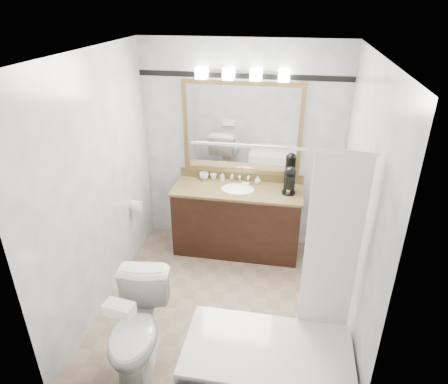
# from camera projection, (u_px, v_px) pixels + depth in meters

# --- Properties ---
(room) EXTENTS (2.42, 2.62, 2.52)m
(room) POSITION_uv_depth(u_px,v_px,m) (222.00, 197.00, 3.62)
(room) COLOR gray
(room) RESTS_ON ground
(vanity) EXTENTS (1.53, 0.58, 0.97)m
(vanity) POSITION_uv_depth(u_px,v_px,m) (237.00, 219.00, 4.88)
(vanity) COLOR black
(vanity) RESTS_ON ground
(mirror) EXTENTS (1.40, 0.04, 1.10)m
(mirror) POSITION_uv_depth(u_px,v_px,m) (242.00, 129.00, 4.64)
(mirror) COLOR olive
(mirror) RESTS_ON room
(vanity_light_bar) EXTENTS (1.02, 0.14, 0.12)m
(vanity_light_bar) POSITION_uv_depth(u_px,v_px,m) (242.00, 74.00, 4.31)
(vanity_light_bar) COLOR silver
(vanity_light_bar) RESTS_ON room
(accent_stripe) EXTENTS (2.40, 0.01, 0.06)m
(accent_stripe) POSITION_uv_depth(u_px,v_px,m) (243.00, 76.00, 4.39)
(accent_stripe) COLOR black
(accent_stripe) RESTS_ON room
(bathtub) EXTENTS (1.30, 0.75, 1.96)m
(bathtub) POSITION_uv_depth(u_px,v_px,m) (270.00, 362.00, 3.17)
(bathtub) COLOR white
(bathtub) RESTS_ON ground
(tp_roll) EXTENTS (0.11, 0.12, 0.12)m
(tp_roll) POSITION_uv_depth(u_px,v_px,m) (136.00, 206.00, 4.63)
(tp_roll) COLOR white
(tp_roll) RESTS_ON room
(toilet) EXTENTS (0.54, 0.84, 0.81)m
(toilet) POSITION_uv_depth(u_px,v_px,m) (138.00, 330.00, 3.32)
(toilet) COLOR white
(toilet) RESTS_ON ground
(tissue_box) EXTENTS (0.23, 0.15, 0.09)m
(tissue_box) POSITION_uv_depth(u_px,v_px,m) (119.00, 309.00, 2.90)
(tissue_box) COLOR white
(tissue_box) RESTS_ON toilet
(coffee_maker) EXTENTS (0.16, 0.20, 0.31)m
(coffee_maker) POSITION_uv_depth(u_px,v_px,m) (290.00, 179.00, 4.56)
(coffee_maker) COLOR black
(coffee_maker) RESTS_ON vanity
(cup_left) EXTENTS (0.13, 0.13, 0.09)m
(cup_left) POSITION_uv_depth(u_px,v_px,m) (204.00, 176.00, 4.93)
(cup_left) COLOR white
(cup_left) RESTS_ON vanity
(cup_right) EXTENTS (0.09, 0.09, 0.07)m
(cup_right) POSITION_uv_depth(u_px,v_px,m) (213.00, 177.00, 4.92)
(cup_right) COLOR white
(cup_right) RESTS_ON vanity
(soap_bottle_a) EXTENTS (0.06, 0.06, 0.10)m
(soap_bottle_a) POSITION_uv_depth(u_px,v_px,m) (222.00, 177.00, 4.88)
(soap_bottle_a) COLOR white
(soap_bottle_a) RESTS_ON vanity
(soap_bottle_b) EXTENTS (0.08, 0.08, 0.09)m
(soap_bottle_b) POSITION_uv_depth(u_px,v_px,m) (258.00, 180.00, 4.81)
(soap_bottle_b) COLOR white
(soap_bottle_b) RESTS_ON vanity
(soap_bar) EXTENTS (0.09, 0.06, 0.03)m
(soap_bar) POSITION_uv_depth(u_px,v_px,m) (245.00, 184.00, 4.78)
(soap_bar) COLOR beige
(soap_bar) RESTS_ON vanity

